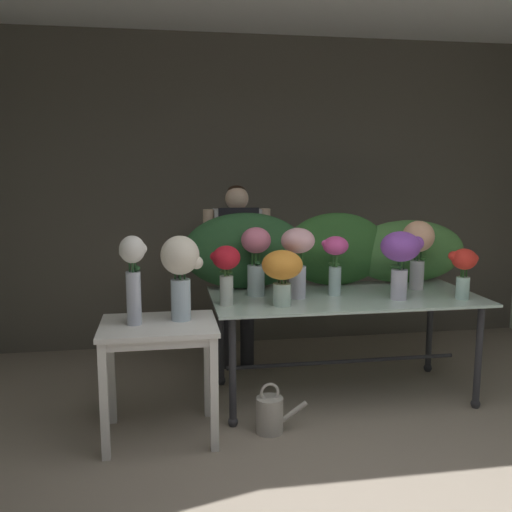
# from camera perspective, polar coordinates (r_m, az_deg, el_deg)

# --- Properties ---
(ground_plane) EXTENTS (7.20, 7.20, 0.00)m
(ground_plane) POSITION_cam_1_polar(r_m,az_deg,el_deg) (4.37, 5.20, -14.63)
(ground_plane) COLOR gray
(wall_back) EXTENTS (5.54, 0.12, 2.98)m
(wall_back) POSITION_cam_1_polar(r_m,az_deg,el_deg) (5.59, 1.17, 6.38)
(wall_back) COLOR #5B564C
(wall_back) RESTS_ON ground
(display_table_glass) EXTENTS (2.00, 0.96, 0.80)m
(display_table_glass) POSITION_cam_1_polar(r_m,az_deg,el_deg) (4.31, 8.93, -5.37)
(display_table_glass) COLOR #B2CEC2
(display_table_glass) RESTS_ON ground
(side_table_white) EXTENTS (0.74, 0.58, 0.76)m
(side_table_white) POSITION_cam_1_polar(r_m,az_deg,el_deg) (3.68, -9.85, -8.33)
(side_table_white) COLOR white
(side_table_white) RESTS_ON ground
(florist) EXTENTS (0.58, 0.24, 1.60)m
(florist) POSITION_cam_1_polar(r_m,az_deg,el_deg) (4.82, -1.92, -0.13)
(florist) COLOR #232328
(florist) RESTS_ON ground
(foliage_backdrop) EXTENTS (2.35, 0.31, 0.60)m
(foliage_backdrop) POSITION_cam_1_polar(r_m,az_deg,el_deg) (4.55, 7.06, 0.54)
(foliage_backdrop) COLOR #28562D
(foliage_backdrop) RESTS_ON display_table_glass
(vase_sunset_snapdragons) EXTENTS (0.28, 0.28, 0.39)m
(vase_sunset_snapdragons) POSITION_cam_1_polar(r_m,az_deg,el_deg) (3.87, 2.68, -1.47)
(vase_sunset_snapdragons) COLOR silver
(vase_sunset_snapdragons) RESTS_ON display_table_glass
(vase_violet_lilies) EXTENTS (0.31, 0.28, 0.50)m
(vase_violet_lilies) POSITION_cam_1_polar(r_m,az_deg,el_deg) (4.16, 14.48, 0.21)
(vase_violet_lilies) COLOR silver
(vase_violet_lilies) RESTS_ON display_table_glass
(vase_blush_tulips) EXTENTS (0.25, 0.25, 0.52)m
(vase_blush_tulips) POSITION_cam_1_polar(r_m,az_deg,el_deg) (4.10, 4.26, 0.13)
(vase_blush_tulips) COLOR silver
(vase_blush_tulips) RESTS_ON display_table_glass
(vase_fuchsia_freesia) EXTENTS (0.21, 0.19, 0.45)m
(vase_fuchsia_freesia) POSITION_cam_1_polar(r_m,az_deg,el_deg) (4.22, 8.08, -0.16)
(vase_fuchsia_freesia) COLOR silver
(vase_fuchsia_freesia) RESTS_ON display_table_glass
(vase_crimson_stock) EXTENTS (0.21, 0.20, 0.42)m
(vase_crimson_stock) POSITION_cam_1_polar(r_m,az_deg,el_deg) (3.88, -3.04, -1.16)
(vase_crimson_stock) COLOR silver
(vase_crimson_stock) RESTS_ON display_table_glass
(vase_peach_roses) EXTENTS (0.25, 0.25, 0.54)m
(vase_peach_roses) POSITION_cam_1_polar(r_m,az_deg,el_deg) (4.56, 16.13, 1.08)
(vase_peach_roses) COLOR silver
(vase_peach_roses) RESTS_ON display_table_glass
(vase_rosy_peonies) EXTENTS (0.22, 0.22, 0.51)m
(vase_rosy_peonies) POSITION_cam_1_polar(r_m,az_deg,el_deg) (4.16, -0.02, 0.07)
(vase_rosy_peonies) COLOR silver
(vase_rosy_peonies) RESTS_ON display_table_glass
(vase_scarlet_carnations) EXTENTS (0.22, 0.18, 0.37)m
(vase_scarlet_carnations) POSITION_cam_1_polar(r_m,az_deg,el_deg) (4.33, 20.35, -1.10)
(vase_scarlet_carnations) COLOR silver
(vase_scarlet_carnations) RESTS_ON display_table_glass
(vase_white_roses_tall) EXTENTS (0.17, 0.16, 0.57)m
(vase_white_roses_tall) POSITION_cam_1_polar(r_m,az_deg,el_deg) (3.58, -12.37, -1.68)
(vase_white_roses_tall) COLOR silver
(vase_white_roses_tall) RESTS_ON side_table_white
(vase_cream_lisianthus_tall) EXTENTS (0.27, 0.25, 0.55)m
(vase_cream_lisianthus_tall) POSITION_cam_1_polar(r_m,az_deg,el_deg) (3.63, -7.67, -1.25)
(vase_cream_lisianthus_tall) COLOR silver
(vase_cream_lisianthus_tall) RESTS_ON side_table_white
(watering_can) EXTENTS (0.35, 0.18, 0.34)m
(watering_can) POSITION_cam_1_polar(r_m,az_deg,el_deg) (3.87, 1.47, -15.74)
(watering_can) COLOR #B7B2A8
(watering_can) RESTS_ON ground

